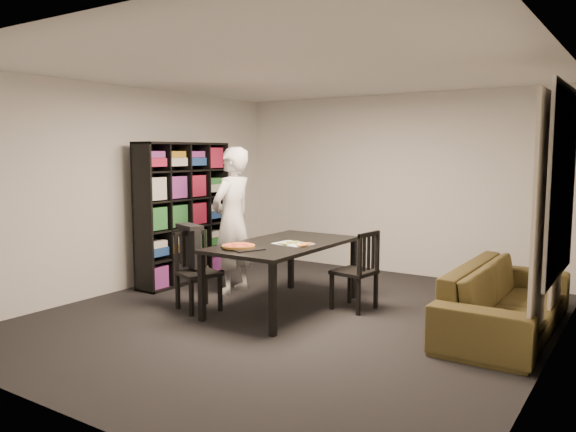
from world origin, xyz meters
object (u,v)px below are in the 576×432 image
Objects in this scene: baking_tray at (243,248)px; dining_table at (283,249)px; chair_left at (195,265)px; person at (232,220)px; sofa at (506,299)px; chair_right at (361,266)px; pepperoni_pizza at (239,246)px; bookshelf at (184,213)px.

dining_table is at bearing 76.36° from baking_tray.
baking_tray reaches higher than dining_table.
chair_left is 0.48× the size of person.
person reaches higher than sofa.
pepperoni_pizza is at bearing -36.68° from chair_right.
pepperoni_pizza reaches higher than sofa.
person is 1.18m from baking_tray.
dining_table is 0.99× the size of person.
chair_left is at bearing 177.32° from pepperoni_pizza.
chair_left reaches higher than sofa.
person is at bearing 134.33° from baking_tray.
baking_tray is at bearing -70.41° from chair_left.
bookshelf is 1.05× the size of dining_table.
dining_table is 2.02× the size of chair_right.
person is (-1.72, -0.14, 0.41)m from chair_right.
pepperoni_pizza is (-0.95, -0.98, 0.27)m from chair_right.
person reaches higher than chair_right.
chair_right is 2.56× the size of pepperoni_pizza.
chair_left reaches higher than pepperoni_pizza.
sofa is at bearing 24.22° from baking_tray.
chair_left is 0.75m from baking_tray.
chair_left is at bearing -147.07° from dining_table.
chair_right is (1.60, 0.95, 0.01)m from chair_left.
bookshelf is 1.45m from chair_left.
sofa is at bearing 2.23° from bookshelf.
bookshelf reaches higher than chair_right.
dining_table is at bearing 103.09° from sofa.
person is (0.92, -0.10, -0.03)m from bookshelf.
baking_tray is at bearing -103.64° from dining_table.
sofa is (3.25, 0.26, -0.59)m from person.
chair_left is at bearing -41.49° from bookshelf.
chair_left is (1.03, -0.92, -0.45)m from bookshelf.
pepperoni_pizza is (0.77, -0.85, -0.13)m from person.
chair_left is 0.71m from pepperoni_pizza.
bookshelf is 2.12× the size of chair_right.
bookshelf is 2.67m from chair_right.
chair_left is at bearing 108.95° from sofa.
pepperoni_pizza is (1.69, -0.95, -0.17)m from bookshelf.
sofa is (4.17, 0.16, -0.62)m from bookshelf.
bookshelf is 2.16× the size of chair_left.
dining_table is at bearing 72.30° from person.
chair_left is at bearing 178.52° from baking_tray.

